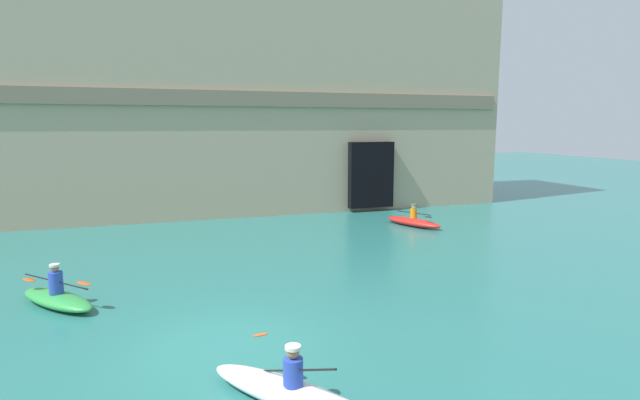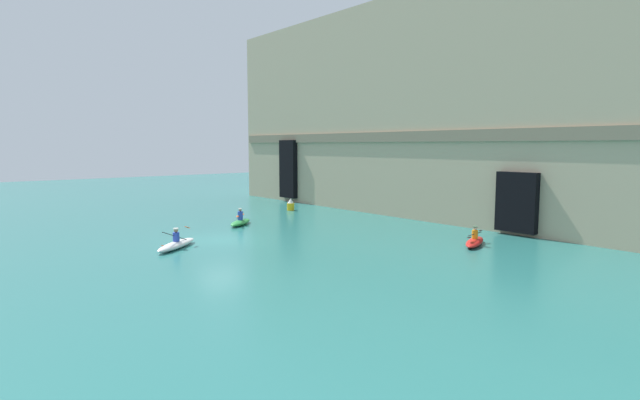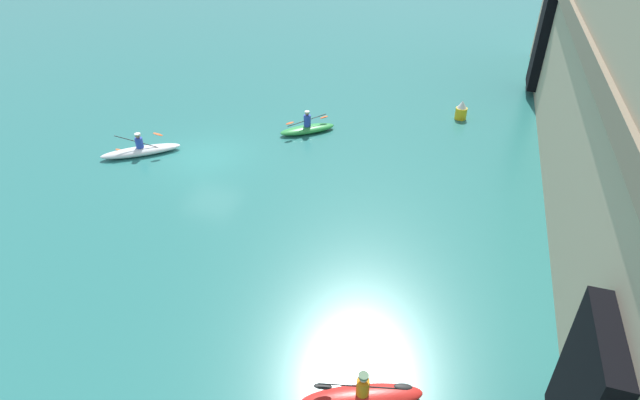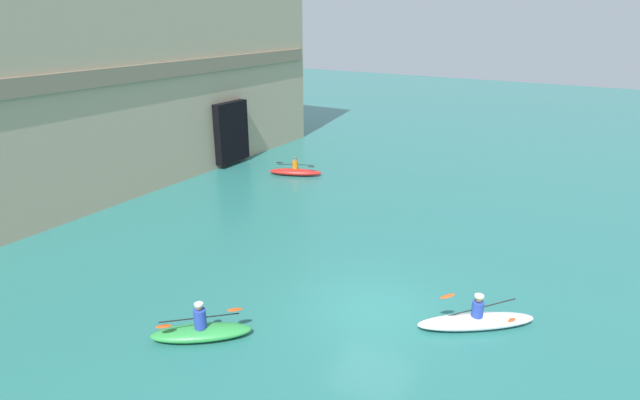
{
  "view_description": "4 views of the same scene",
  "coord_description": "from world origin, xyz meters",
  "px_view_note": "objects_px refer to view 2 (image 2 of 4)",
  "views": [
    {
      "loc": [
        -1.34,
        -10.43,
        4.68
      ],
      "look_at": [
        4.26,
        6.06,
        2.05
      ],
      "focal_mm": 28.0,
      "sensor_mm": 36.0,
      "label": 1
    },
    {
      "loc": [
        25.24,
        -13.25,
        5.34
      ],
      "look_at": [
        0.6,
        6.86,
        1.84
      ],
      "focal_mm": 28.0,
      "sensor_mm": 36.0,
      "label": 2
    },
    {
      "loc": [
        17.52,
        11.11,
        10.74
      ],
      "look_at": [
        3.85,
        6.69,
        1.37
      ],
      "focal_mm": 28.0,
      "sensor_mm": 36.0,
      "label": 3
    },
    {
      "loc": [
        -12.17,
        -5.46,
        8.59
      ],
      "look_at": [
        2.8,
        3.68,
        2.03
      ],
      "focal_mm": 28.0,
      "sensor_mm": 36.0,
      "label": 4
    }
  ],
  "objects_px": {
    "kayak_white": "(176,244)",
    "kayak_green": "(240,222)",
    "marker_buoy": "(291,205)",
    "kayak_red": "(475,241)"
  },
  "relations": [
    {
      "from": "marker_buoy",
      "to": "kayak_green",
      "type": "bearing_deg",
      "value": -60.27
    },
    {
      "from": "kayak_white",
      "to": "kayak_green",
      "type": "bearing_deg",
      "value": -2.45
    },
    {
      "from": "kayak_green",
      "to": "marker_buoy",
      "type": "xyz_separation_m",
      "value": [
        -4.05,
        7.1,
        0.23
      ]
    },
    {
      "from": "kayak_green",
      "to": "kayak_red",
      "type": "xyz_separation_m",
      "value": [
        13.95,
        6.23,
        -0.0
      ]
    },
    {
      "from": "kayak_green",
      "to": "kayak_red",
      "type": "bearing_deg",
      "value": -104.64
    },
    {
      "from": "kayak_white",
      "to": "kayak_red",
      "type": "xyz_separation_m",
      "value": [
        9.38,
        12.69,
        0.0
      ]
    },
    {
      "from": "kayak_white",
      "to": "kayak_red",
      "type": "distance_m",
      "value": 15.78
    },
    {
      "from": "kayak_red",
      "to": "kayak_green",
      "type": "bearing_deg",
      "value": 90.52
    },
    {
      "from": "kayak_red",
      "to": "marker_buoy",
      "type": "relative_size",
      "value": 3.06
    },
    {
      "from": "kayak_white",
      "to": "marker_buoy",
      "type": "height_order",
      "value": "kayak_white"
    }
  ]
}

